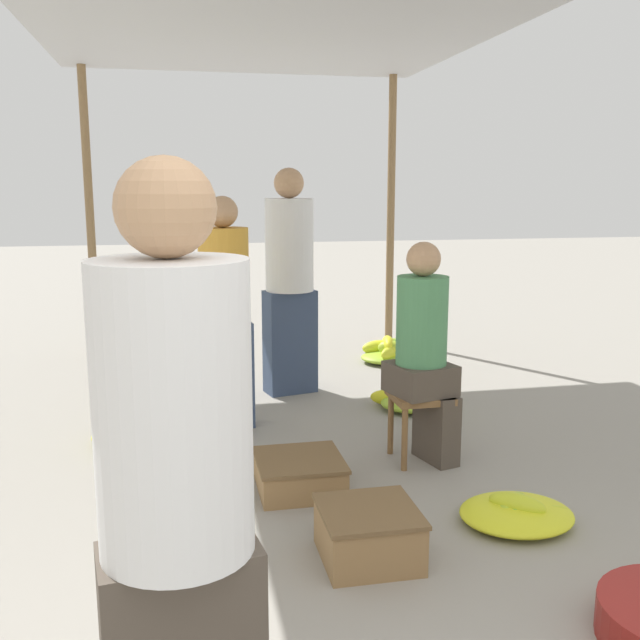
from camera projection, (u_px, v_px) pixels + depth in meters
The scene contains 14 objects.
canopy_post_back_left at pixel (90, 215), 6.80m from camera, with size 0.08×0.08×2.74m, color olive.
canopy_post_back_right at pixel (391, 212), 7.39m from camera, with size 0.08×0.08×2.74m, color olive.
vendor_foreground at pixel (177, 512), 1.67m from camera, with size 0.41×0.41×1.70m.
stool at pixel (420, 406), 4.26m from camera, with size 0.34×0.34×0.42m.
vendor_seated at pixel (425, 349), 4.19m from camera, with size 0.42×0.42×1.32m.
banana_pile_left_0 at pixel (139, 432), 4.61m from camera, with size 0.58×0.72×0.20m.
banana_pile_left_1 at pixel (162, 397), 5.33m from camera, with size 0.56×0.49×0.23m.
banana_pile_right_0 at pixel (413, 399), 5.28m from camera, with size 0.59×0.45×0.25m.
banana_pile_right_1 at pixel (389, 352), 6.71m from camera, with size 0.53×0.49×0.25m.
banana_pile_right_2 at pixel (518, 512), 3.50m from camera, with size 0.56×0.49×0.15m.
crate_near at pixel (368, 534), 3.15m from camera, with size 0.43×0.43×0.24m.
crate_mid at pixel (300, 474), 3.87m from camera, with size 0.47×0.47×0.18m.
shopper_walking_mid at pixel (225, 310), 4.77m from camera, with size 0.38×0.38×1.57m.
shopper_walking_far at pixel (290, 278), 5.59m from camera, with size 0.45×0.45×1.77m.
Camera 1 is at (-0.72, -1.07, 1.63)m, focal length 40.00 mm.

